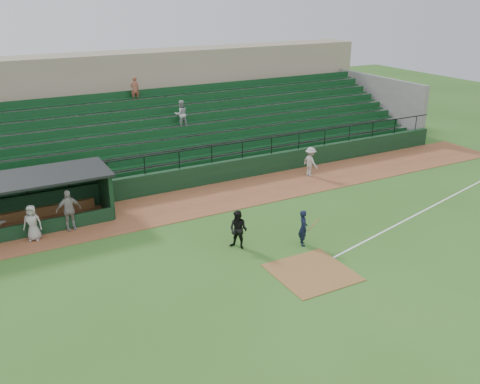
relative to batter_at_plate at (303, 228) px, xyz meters
name	(u,v)px	position (x,y,z in m)	size (l,w,h in m)	color
ground	(298,262)	(-1.08, -1.21, -0.82)	(90.00, 90.00, 0.00)	#2F5F1E
warning_track	(213,198)	(-1.08, 6.79, -0.80)	(40.00, 4.00, 0.03)	brown
home_plate_dirt	(312,272)	(-1.08, -2.21, -0.80)	(3.00, 3.00, 0.03)	brown
foul_line	(416,214)	(6.92, -0.01, -0.81)	(18.00, 0.09, 0.01)	white
stadium_structure	(157,124)	(-1.09, 15.25, 1.48)	(38.00, 13.08, 6.40)	black
dugout	(12,198)	(-10.83, 8.35, 0.51)	(8.90, 3.20, 2.42)	black
batter_at_plate	(303,228)	(0.00, 0.00, 0.00)	(1.09, 0.72, 1.64)	black
umpire	(238,230)	(-2.64, 1.08, 0.05)	(0.84, 0.66, 1.73)	black
runner	(311,162)	(5.59, 7.25, 0.10)	(1.15, 0.66, 1.77)	#ADA7A2
dugout_player_a	(69,210)	(-8.66, 6.43, 0.19)	(1.15, 0.48, 1.96)	#A09B96
dugout_player_b	(32,223)	(-10.32, 6.09, 0.04)	(0.81, 0.53, 1.66)	#A49F99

